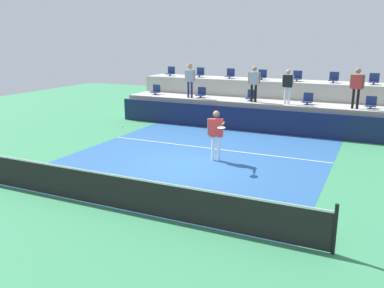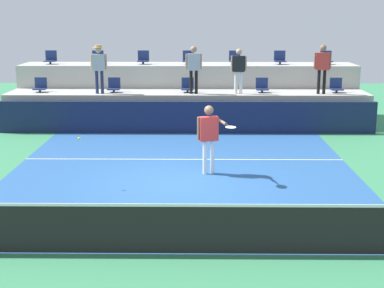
{
  "view_description": "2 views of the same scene",
  "coord_description": "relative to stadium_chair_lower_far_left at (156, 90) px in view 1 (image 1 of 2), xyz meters",
  "views": [
    {
      "loc": [
        5.75,
        -11.84,
        4.19
      ],
      "look_at": [
        0.8,
        -1.24,
        1.14
      ],
      "focal_mm": 38.06,
      "sensor_mm": 36.0,
      "label": 1
    },
    {
      "loc": [
        0.41,
        -13.01,
        4.08
      ],
      "look_at": [
        0.27,
        -0.71,
        1.19
      ],
      "focal_mm": 52.62,
      "sensor_mm": 36.0,
      "label": 2
    }
  ],
  "objects": [
    {
      "name": "spectator_with_hat",
      "position": [
        2.23,
        -0.38,
        0.83
      ],
      "size": [
        0.58,
        0.42,
        1.71
      ],
      "color": "navy",
      "rests_on": "seating_tier_lower"
    },
    {
      "name": "tennis_ball",
      "position": [
        2.95,
        -7.45,
        -0.27
      ],
      "size": [
        0.07,
        0.07,
        0.07
      ],
      "color": "#CCE033"
    },
    {
      "name": "spectator_in_white",
      "position": [
        10.08,
        -0.38,
        0.83
      ],
      "size": [
        0.6,
        0.25,
        1.73
      ],
      "color": "black",
      "rests_on": "seating_tier_lower"
    },
    {
      "name": "stadium_chair_upper_center",
      "position": [
        5.34,
        1.8,
        0.85
      ],
      "size": [
        0.44,
        0.4,
        0.52
      ],
      "color": "#2D2D33",
      "rests_on": "seating_tier_upper"
    },
    {
      "name": "stadium_chair_upper_far_left",
      "position": [
        -0.04,
        1.8,
        0.85
      ],
      "size": [
        0.44,
        0.4,
        0.52
      ],
      "color": "#2D2D33",
      "rests_on": "seating_tier_upper"
    },
    {
      "name": "tennis_net",
      "position": [
        5.33,
        -11.23,
        -0.97
      ],
      "size": [
        10.48,
        0.08,
        1.07
      ],
      "color": "black",
      "rests_on": "ground_plane"
    },
    {
      "name": "sponsor_backboard",
      "position": [
        5.33,
        -1.23,
        -0.91
      ],
      "size": [
        13.0,
        0.16,
        1.1
      ],
      "primitive_type": "cube",
      "color": "#141E42",
      "rests_on": "ground_plane"
    },
    {
      "name": "court_inner_paint",
      "position": [
        5.33,
        -6.23,
        -1.46
      ],
      "size": [
        9.0,
        10.0,
        0.01
      ],
      "primitive_type": "cube",
      "color": "#285693",
      "rests_on": "ground_plane"
    },
    {
      "name": "stadium_chair_lower_far_right",
      "position": [
        10.7,
        0.0,
        0.0
      ],
      "size": [
        0.44,
        0.4,
        0.52
      ],
      "color": "#2D2D33",
      "rests_on": "seating_tier_lower"
    },
    {
      "name": "stadium_chair_lower_far_left",
      "position": [
        0.0,
        0.0,
        0.0
      ],
      "size": [
        0.44,
        0.4,
        0.52
      ],
      "color": "#2D2D33",
      "rests_on": "seating_tier_lower"
    },
    {
      "name": "stadium_chair_upper_far_right",
      "position": [
        10.69,
        1.8,
        0.85
      ],
      "size": [
        0.44,
        0.4,
        0.52
      ],
      "color": "#2D2D33",
      "rests_on": "seating_tier_upper"
    },
    {
      "name": "seating_tier_upper",
      "position": [
        5.33,
        1.87,
        -0.41
      ],
      "size": [
        13.0,
        1.8,
        2.1
      ],
      "primitive_type": "cube",
      "color": "#ADAAA3",
      "rests_on": "ground_plane"
    },
    {
      "name": "seating_tier_lower",
      "position": [
        5.33,
        0.07,
        -0.84
      ],
      "size": [
        13.0,
        1.8,
        1.25
      ],
      "primitive_type": "cube",
      "color": "#ADAAA3",
      "rests_on": "ground_plane"
    },
    {
      "name": "court_service_line",
      "position": [
        5.33,
        -4.83,
        -1.46
      ],
      "size": [
        9.0,
        0.06,
        0.0
      ],
      "primitive_type": "cube",
      "color": "white",
      "rests_on": "ground_plane"
    },
    {
      "name": "ground_plane",
      "position": [
        5.33,
        -7.23,
        -1.46
      ],
      "size": [
        40.0,
        40.0,
        0.0
      ],
      "primitive_type": "plane",
      "color": "#388456"
    },
    {
      "name": "stadium_chair_lower_center",
      "position": [
        5.34,
        0.0,
        0.0
      ],
      "size": [
        0.44,
        0.4,
        0.52
      ],
      "color": "#2D2D33",
      "rests_on": "seating_tier_lower"
    },
    {
      "name": "stadium_chair_upper_left",
      "position": [
        1.8,
        1.8,
        0.85
      ],
      "size": [
        0.44,
        0.4,
        0.52
      ],
      "color": "#2D2D33",
      "rests_on": "seating_tier_upper"
    },
    {
      "name": "spectator_in_grey",
      "position": [
        7.15,
        -0.38,
        0.73
      ],
      "size": [
        0.57,
        0.25,
        1.58
      ],
      "color": "white",
      "rests_on": "seating_tier_lower"
    },
    {
      "name": "stadium_chair_upper_mid_left",
      "position": [
        3.58,
        1.8,
        0.85
      ],
      "size": [
        0.44,
        0.4,
        0.52
      ],
      "color": "#2D2D33",
      "rests_on": "seating_tier_upper"
    },
    {
      "name": "stadium_chair_lower_left",
      "position": [
        2.68,
        0.0,
        0.0
      ],
      "size": [
        0.44,
        0.4,
        0.52
      ],
      "color": "#2D2D33",
      "rests_on": "seating_tier_lower"
    },
    {
      "name": "stadium_chair_upper_right",
      "position": [
        8.9,
        1.8,
        0.85
      ],
      "size": [
        0.44,
        0.4,
        0.52
      ],
      "color": "#2D2D33",
      "rests_on": "seating_tier_upper"
    },
    {
      "name": "stadium_chair_lower_right",
      "position": [
        8.03,
        0.0,
        0.0
      ],
      "size": [
        0.44,
        0.4,
        0.52
      ],
      "color": "#2D2D33",
      "rests_on": "seating_tier_lower"
    },
    {
      "name": "spectator_leaning_on_rail",
      "position": [
        5.57,
        -0.38,
        0.79
      ],
      "size": [
        0.59,
        0.26,
        1.67
      ],
      "color": "black",
      "rests_on": "seating_tier_lower"
    },
    {
      "name": "tennis_player",
      "position": [
        6.02,
        -6.28,
        -0.36
      ],
      "size": [
        0.98,
        1.17,
        1.78
      ],
      "color": "white",
      "rests_on": "ground_plane"
    },
    {
      "name": "stadium_chair_upper_mid_right",
      "position": [
        7.15,
        1.8,
        0.85
      ],
      "size": [
        0.44,
        0.4,
        0.52
      ],
      "color": "#2D2D33",
      "rests_on": "seating_tier_upper"
    }
  ]
}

